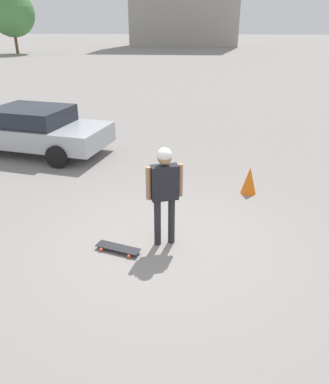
# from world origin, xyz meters

# --- Properties ---
(ground_plane) EXTENTS (220.00, 220.00, 0.00)m
(ground_plane) POSITION_xyz_m (0.00, 0.00, 0.00)
(ground_plane) COLOR gray
(person) EXTENTS (0.59, 0.34, 1.75)m
(person) POSITION_xyz_m (0.00, 0.00, 1.12)
(person) COLOR #262628
(person) RESTS_ON ground_plane
(skateboard) EXTENTS (0.80, 0.43, 0.08)m
(skateboard) POSITION_xyz_m (-0.76, -0.32, 0.06)
(skateboard) COLOR #232328
(skateboard) RESTS_ON ground_plane
(car_parked_near) EXTENTS (4.84, 2.76, 1.32)m
(car_parked_near) POSITION_xyz_m (-4.29, 4.67, 0.69)
(car_parked_near) COLOR #ADB2B7
(car_parked_near) RESTS_ON ground_plane
(tree_distant) EXTENTS (5.06, 5.06, 6.83)m
(tree_distant) POSITION_xyz_m (-20.52, 39.25, 4.29)
(tree_distant) COLOR brown
(tree_distant) RESTS_ON ground_plane
(traffic_cone) EXTENTS (0.35, 0.35, 0.62)m
(traffic_cone) POSITION_xyz_m (1.71, 2.23, 0.31)
(traffic_cone) COLOR orange
(traffic_cone) RESTS_ON ground_plane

